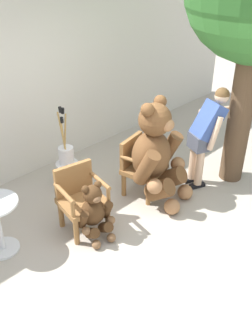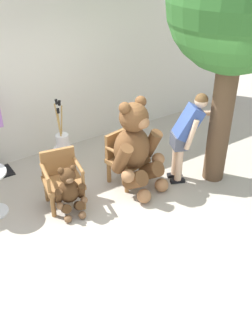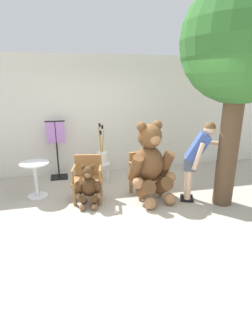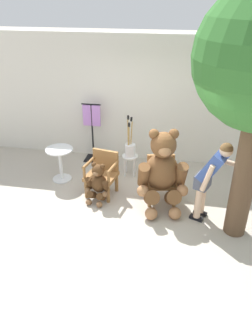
% 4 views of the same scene
% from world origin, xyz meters
% --- Properties ---
extents(ground_plane, '(60.00, 60.00, 0.00)m').
position_xyz_m(ground_plane, '(0.00, 0.00, 0.00)').
color(ground_plane, '#B2A899').
extents(back_wall, '(10.00, 0.16, 2.80)m').
position_xyz_m(back_wall, '(0.00, 2.40, 1.40)').
color(back_wall, silver).
rests_on(back_wall, ground).
extents(wooden_chair_left, '(0.65, 0.62, 0.86)m').
position_xyz_m(wooden_chair_left, '(-0.57, 0.67, 0.46)').
color(wooden_chair_left, olive).
rests_on(wooden_chair_left, ground).
extents(wooden_chair_right, '(0.65, 0.62, 0.86)m').
position_xyz_m(wooden_chair_right, '(0.57, 0.67, 0.46)').
color(wooden_chair_right, olive).
rests_on(wooden_chair_right, ground).
extents(teddy_bear_large, '(0.94, 0.94, 1.52)m').
position_xyz_m(teddy_bear_large, '(0.60, 0.41, 0.74)').
color(teddy_bear_large, brown).
rests_on(teddy_bear_large, ground).
extents(teddy_bear_small, '(0.49, 0.49, 0.79)m').
position_xyz_m(teddy_bear_small, '(-0.59, 0.39, 0.39)').
color(teddy_bear_small, '#4C3019').
rests_on(teddy_bear_small, ground).
extents(person_visitor, '(0.86, 0.48, 1.52)m').
position_xyz_m(person_visitor, '(1.40, 0.15, 0.91)').
color(person_visitor, black).
rests_on(person_visitor, ground).
extents(white_stool, '(0.34, 0.34, 0.46)m').
position_xyz_m(white_stool, '(-0.16, 1.48, 0.36)').
color(white_stool, white).
rests_on(white_stool, ground).
extents(brush_bucket, '(0.22, 0.22, 0.90)m').
position_xyz_m(brush_bucket, '(-0.16, 1.48, 0.64)').
color(brush_bucket, white).
rests_on(brush_bucket, white_stool).
extents(round_side_table, '(0.56, 0.56, 0.72)m').
position_xyz_m(round_side_table, '(-1.55, 1.02, 0.45)').
color(round_side_table, silver).
rests_on(round_side_table, ground).
extents(clothing_display_stand, '(0.44, 0.40, 1.36)m').
position_xyz_m(clothing_display_stand, '(-1.14, 2.06, 0.72)').
color(clothing_display_stand, black).
rests_on(clothing_display_stand, ground).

